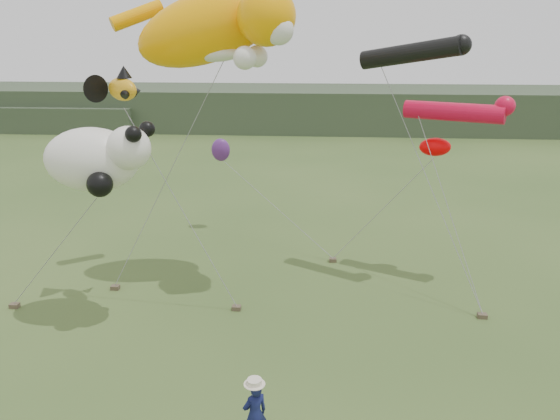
% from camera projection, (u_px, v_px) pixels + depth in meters
% --- Properties ---
extents(ground, '(120.00, 120.00, 0.00)m').
position_uv_depth(ground, '(284.00, 388.00, 14.52)').
color(ground, '#385123').
rests_on(ground, ground).
extents(headland, '(90.00, 13.00, 4.00)m').
position_uv_depth(headland, '(285.00, 108.00, 56.66)').
color(headland, '#2D3D28').
rests_on(headland, ground).
extents(festival_attendant, '(0.72, 0.66, 1.65)m').
position_uv_depth(festival_attendant, '(255.00, 414.00, 12.26)').
color(festival_attendant, '#131848').
rests_on(festival_attendant, ground).
extents(sandbag_anchors, '(16.23, 5.17, 0.15)m').
position_uv_depth(sandbag_anchors, '(237.00, 294.00, 19.71)').
color(sandbag_anchors, brown).
rests_on(sandbag_anchors, ground).
extents(cat_kite, '(6.84, 3.65, 3.80)m').
position_uv_depth(cat_kite, '(220.00, 26.00, 18.48)').
color(cat_kite, '#FFA000').
rests_on(cat_kite, ground).
extents(fish_kite, '(2.42, 1.60, 1.16)m').
position_uv_depth(fish_kite, '(111.00, 88.00, 17.39)').
color(fish_kite, orange).
rests_on(fish_kite, ground).
extents(tube_kites, '(5.44, 2.37, 3.02)m').
position_uv_depth(tube_kites, '(441.00, 82.00, 19.28)').
color(tube_kites, black).
rests_on(tube_kites, ground).
extents(panda_kite, '(3.48, 2.25, 2.16)m').
position_uv_depth(panda_kite, '(98.00, 158.00, 16.68)').
color(panda_kite, white).
rests_on(panda_kite, ground).
extents(misc_kites, '(10.03, 5.02, 2.00)m').
position_uv_depth(misc_kites, '(316.00, 149.00, 23.07)').
color(misc_kites, '#FB0002').
rests_on(misc_kites, ground).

